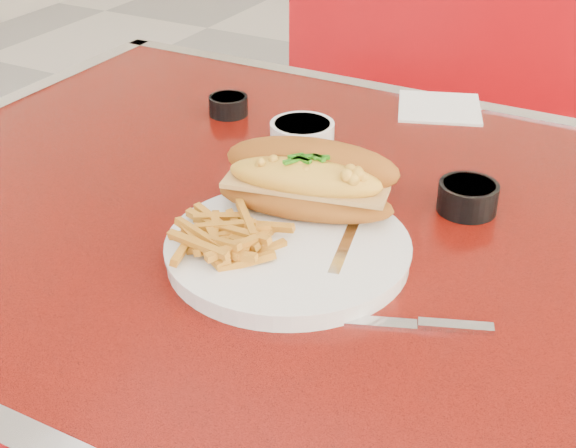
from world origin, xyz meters
The scene contains 11 objects.
diner_table centered at (0.00, 0.00, 0.61)m, with size 1.23×0.83×0.77m.
booth_bench_far centered at (0.00, 0.81, 0.29)m, with size 1.20×0.51×0.90m.
dinner_plate centered at (-0.03, -0.09, 0.78)m, with size 0.25×0.25×0.02m.
mac_hoagie centered at (-0.05, -0.02, 0.82)m, with size 0.21×0.13×0.08m.
fries_pile centered at (-0.08, -0.12, 0.80)m, with size 0.10×0.09×0.03m, color orange, non-canonical shape.
fork centered at (0.01, -0.04, 0.79)m, with size 0.05×0.16×0.00m.
gravy_ramekin centered at (-0.13, 0.13, 0.79)m, with size 0.11×0.11×0.04m.
sauce_cup_left centered at (-0.29, 0.20, 0.79)m, with size 0.06×0.06×0.03m.
sauce_cup_right centered at (0.10, 0.09, 0.79)m, with size 0.08×0.08×0.03m.
knife centered at (0.11, -0.14, 0.77)m, with size 0.17×0.08×0.01m.
paper_napkin centered at (-0.03, 0.36, 0.77)m, with size 0.12×0.12×0.00m, color white.
Camera 1 is at (0.29, -0.69, 1.21)m, focal length 50.00 mm.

